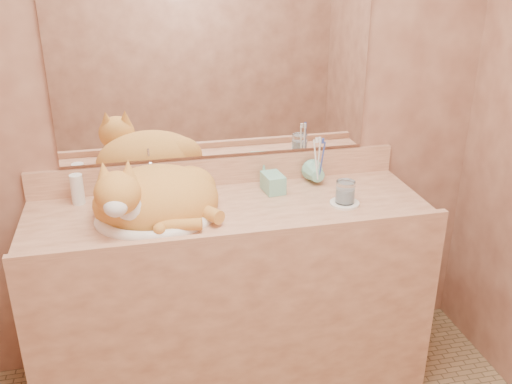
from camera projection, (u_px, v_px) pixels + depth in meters
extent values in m
cube|color=brown|center=(216.00, 94.00, 2.35)|extent=(2.40, 0.02, 2.50)
cube|color=white|center=(215.00, 60.00, 2.29)|extent=(1.30, 0.02, 0.80)
imported|color=#7BC5AB|center=(278.00, 177.00, 2.34)|extent=(0.09, 0.09, 0.17)
imported|color=#7BC5AB|center=(318.00, 177.00, 2.46)|extent=(0.10, 0.10, 0.09)
cylinder|color=white|center=(345.00, 203.00, 2.30)|extent=(0.12, 0.12, 0.01)
cylinder|color=silver|center=(345.00, 192.00, 2.28)|extent=(0.08, 0.08, 0.09)
cylinder|color=white|center=(77.00, 189.00, 2.29)|extent=(0.05, 0.05, 0.12)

